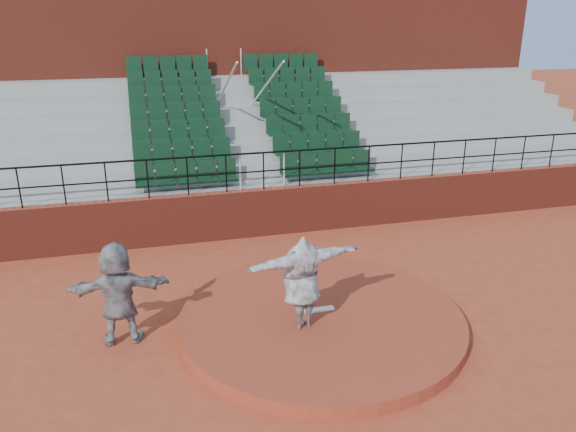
% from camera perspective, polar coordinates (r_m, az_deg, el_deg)
% --- Properties ---
extents(ground, '(90.00, 90.00, 0.00)m').
position_cam_1_polar(ground, '(11.18, 3.39, -11.01)').
color(ground, '#9F3C23').
rests_on(ground, ground).
extents(pitchers_mound, '(5.50, 5.50, 0.25)m').
position_cam_1_polar(pitchers_mound, '(11.12, 3.41, -10.46)').
color(pitchers_mound, '#953721').
rests_on(pitchers_mound, ground).
extents(pitching_rubber, '(0.60, 0.15, 0.03)m').
position_cam_1_polar(pitching_rubber, '(11.17, 3.18, -9.46)').
color(pitching_rubber, white).
rests_on(pitching_rubber, pitchers_mound).
extents(boundary_wall, '(24.00, 0.30, 1.30)m').
position_cam_1_polar(boundary_wall, '(15.29, -2.43, 0.42)').
color(boundary_wall, maroon).
rests_on(boundary_wall, ground).
extents(wall_railing, '(24.04, 0.05, 1.03)m').
position_cam_1_polar(wall_railing, '(14.89, -2.51, 5.43)').
color(wall_railing, black).
rests_on(wall_railing, boundary_wall).
extents(seating_deck, '(24.00, 5.97, 4.63)m').
position_cam_1_polar(seating_deck, '(18.51, -4.98, 6.33)').
color(seating_deck, gray).
rests_on(seating_deck, ground).
extents(press_box_facade, '(24.00, 3.00, 7.10)m').
position_cam_1_polar(press_box_facade, '(22.02, -7.05, 14.00)').
color(press_box_facade, maroon).
rests_on(press_box_facade, ground).
extents(pitcher, '(2.28, 1.01, 1.79)m').
position_cam_1_polar(pitcher, '(10.25, 1.42, -6.72)').
color(pitcher, black).
rests_on(pitcher, pitchers_mound).
extents(fielder, '(1.85, 0.67, 1.96)m').
position_cam_1_polar(fielder, '(10.66, -16.85, -7.53)').
color(fielder, black).
rests_on(fielder, ground).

